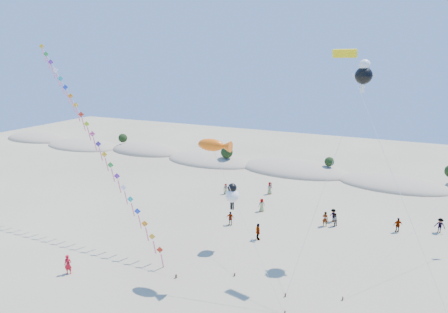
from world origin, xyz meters
TOP-DOWN VIEW (x-y plane):
  - dune_ridge at (1.06, 45.14)m, footprint 145.30×11.49m
  - kite_train at (-14.07, 12.92)m, footprint 24.60×9.28m
  - fish_kite at (1.60, 10.47)m, footprint 9.03×3.77m
  - cartoon_kite_low at (1.07, 15.51)m, footprint 3.16×5.75m
  - cartoon_kite_high at (12.11, 20.26)m, footprint 4.71×11.65m
  - parafoil_kite at (11.05, 16.32)m, footprint 11.65×12.55m
  - dark_kite at (19.83, 20.81)m, footprint 10.57×14.32m
  - flyer_foreground at (-10.37, 4.61)m, footprint 0.79×0.67m
  - beachgoers at (7.27, 25.69)m, footprint 28.05×15.25m

SIDE VIEW (x-z plane):
  - dune_ridge at x=1.06m, z-range -2.67..2.90m
  - beachgoers at x=7.27m, z-range -0.08..1.79m
  - flyer_foreground at x=-10.37m, z-range 0.00..1.84m
  - cartoon_kite_low at x=1.07m, z-range 2.32..9.23m
  - dark_kite at x=19.83m, z-range 1.44..10.35m
  - kite_train at x=-14.07m, z-range 0.41..21.51m
  - fish_kite at x=1.60m, z-range 5.66..18.11m
  - cartoon_kite_high at x=12.11m, z-range 8.15..27.06m
  - parafoil_kite at x=11.05m, z-range 8.95..28.70m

